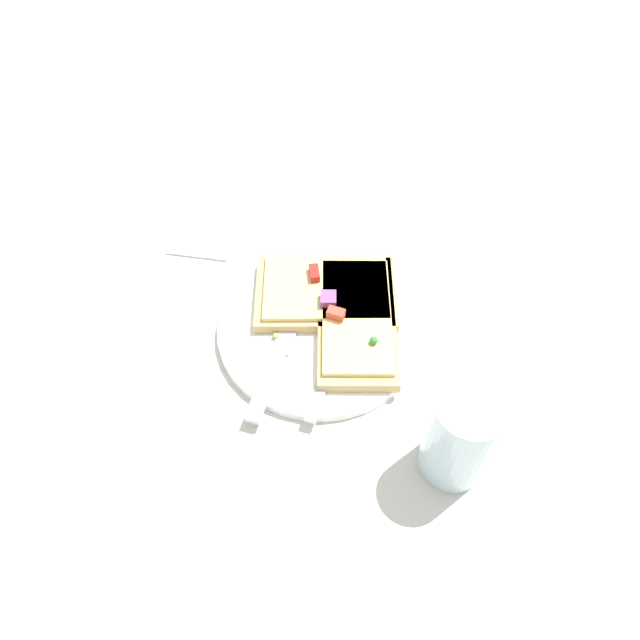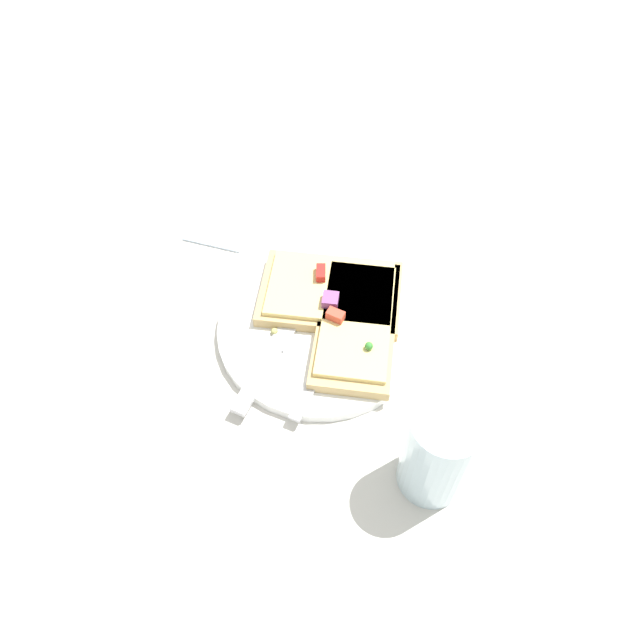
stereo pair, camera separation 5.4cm
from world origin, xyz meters
TOP-DOWN VIEW (x-y plane):
  - ground_plane at (0.00, 0.00)m, footprint 4.00×4.00m
  - plate at (0.00, 0.00)m, footprint 0.23×0.23m
  - fork at (0.01, 0.02)m, footprint 0.21×0.04m
  - knife at (0.04, -0.04)m, footprint 0.23×0.05m
  - pizza_slice_main at (-0.04, 0.00)m, footprint 0.13×0.18m
  - pizza_slice_corner at (-0.01, 0.04)m, footprint 0.19×0.11m
  - crumb_scatter at (0.00, -0.01)m, footprint 0.07×0.12m
  - drinking_glass at (0.14, 0.15)m, footprint 0.07×0.07m
  - napkin at (-0.15, -0.17)m, footprint 0.13×0.08m

SIDE VIEW (x-z plane):
  - ground_plane at x=0.00m, z-range 0.00..0.00m
  - napkin at x=-0.15m, z-range 0.00..0.01m
  - plate at x=0.00m, z-range 0.00..0.01m
  - fork at x=0.01m, z-range 0.01..0.02m
  - knife at x=0.04m, z-range 0.01..0.02m
  - crumb_scatter at x=0.00m, z-range 0.01..0.02m
  - pizza_slice_corner at x=-0.01m, z-range 0.01..0.04m
  - pizza_slice_main at x=-0.04m, z-range 0.01..0.04m
  - drinking_glass at x=0.14m, z-range 0.00..0.12m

